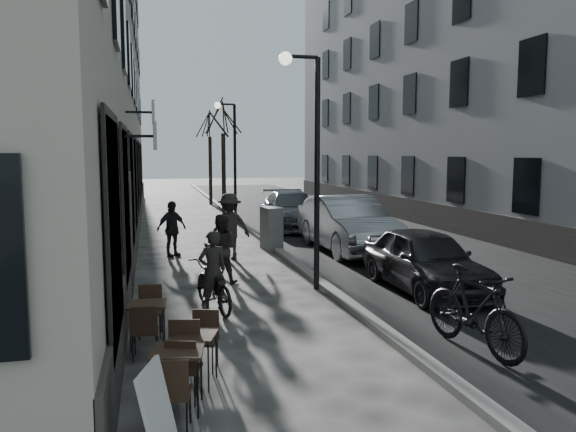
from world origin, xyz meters
name	(u,v)px	position (x,y,z in m)	size (l,w,h in m)	color
ground	(463,409)	(0.00, 0.00, 0.00)	(120.00, 120.00, 0.00)	#312F2D
road	(336,226)	(3.85, 16.00, 0.00)	(7.30, 60.00, 0.00)	black
kerb	(248,228)	(0.20, 16.00, 0.06)	(0.25, 60.00, 0.12)	gray
building_left	(74,13)	(-6.00, 16.50, 8.00)	(4.00, 35.00, 16.00)	#AFA593
building_right	(460,35)	(9.50, 16.50, 8.00)	(4.00, 35.00, 16.00)	gray
streetlamp_near	(309,145)	(-0.17, 6.00, 3.16)	(0.90, 0.28, 5.09)	black
streetlamp_far	(231,149)	(-0.17, 18.00, 3.16)	(0.90, 0.28, 5.09)	black
tree_near	(223,117)	(-0.10, 21.00, 4.66)	(2.40, 2.40, 5.70)	black
tree_far	(210,123)	(-0.10, 27.00, 4.66)	(2.40, 2.40, 5.70)	black
bistro_set_a	(178,373)	(-3.25, 0.80, 0.44)	(0.69, 1.51, 0.86)	black
bistro_set_b	(195,353)	(-3.01, 1.48, 0.41)	(0.79, 1.41, 0.81)	black
bistro_set_c	(148,320)	(-3.60, 3.08, 0.42)	(0.60, 1.41, 0.82)	black
utility_cabinet	(271,229)	(0.10, 11.19, 0.66)	(0.49, 0.89, 1.33)	slate
bicycle	(213,286)	(-2.40, 4.89, 0.47)	(0.62, 1.79, 0.94)	black
cyclist_rider	(212,271)	(-2.40, 4.89, 0.77)	(0.56, 0.37, 1.54)	#262421
pedestrian_near	(221,249)	(-1.98, 7.07, 0.81)	(0.78, 0.61, 1.61)	#282522
pedestrian_mid	(230,227)	(-1.38, 9.86, 0.94)	(1.21, 0.70, 1.88)	#272422
pedestrian_far	(172,229)	(-2.94, 10.77, 0.81)	(0.95, 0.40, 1.62)	black
car_near	(425,260)	(2.25, 5.30, 0.68)	(1.62, 4.02, 1.37)	black
car_mid	(348,224)	(2.30, 10.35, 0.84)	(1.78, 5.09, 1.68)	#95999E
car_far	(291,210)	(1.93, 15.91, 0.73)	(2.04, 5.02, 1.46)	#3E4249
moped	(474,310)	(1.20, 1.73, 0.64)	(0.60, 2.12, 1.27)	black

